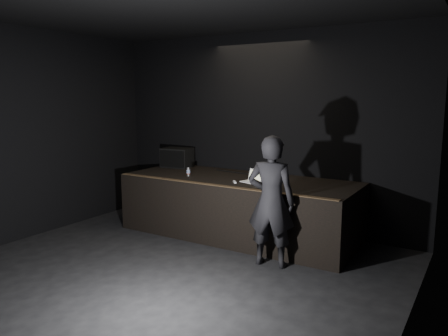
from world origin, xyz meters
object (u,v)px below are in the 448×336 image
Objects in this scene: beer_can at (188,172)px; person at (271,201)px; laptop at (253,179)px; stage_monitor at (177,158)px; stage_riser at (238,207)px.

beer_can is 0.08× the size of person.
stage_monitor is at bearing 179.52° from laptop.
beer_can is 2.03m from person.
stage_monitor is 1.76× the size of laptop.
beer_can is at bearing -158.91° from laptop.
person is (1.91, -0.67, -0.15)m from beer_can.
stage_monitor is at bearing -35.75° from person.
beer_can is (0.77, -0.68, -0.11)m from stage_monitor.
laptop is at bearing -22.91° from stage_monitor.
stage_riser is 11.57× the size of laptop.
laptop is (0.35, -0.16, 0.55)m from stage_riser.
stage_monitor reaches higher than stage_riser.
stage_monitor is (-1.62, 0.40, 0.69)m from stage_riser.
stage_riser is at bearing 171.19° from laptop.
stage_monitor is 1.03m from beer_can.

